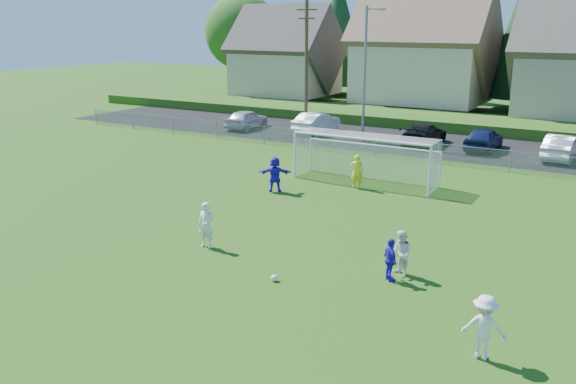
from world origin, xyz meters
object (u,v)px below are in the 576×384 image
player_blue_b (275,174)px  car_a (246,119)px  goalkeeper (357,171)px  soccer_ball (274,278)px  soccer_goal (367,151)px  car_d (424,134)px  player_white_a (206,225)px  car_f (561,147)px  player_white_c (484,327)px  car_b (316,122)px  player_white_b (401,254)px  car_e (484,139)px  player_blue_a (390,260)px

player_blue_b → car_a: 18.27m
goalkeeper → car_a: goalkeeper is taller
soccer_ball → player_blue_b: 10.70m
soccer_ball → soccer_goal: soccer_goal is taller
goalkeeper → car_d: bearing=-103.5°
player_white_a → car_f: bearing=58.2°
player_white_c → car_b: player_white_c is taller
player_white_a → player_blue_b: (-1.78, 7.78, 0.02)m
player_white_b → player_white_c: (3.50, -3.78, 0.06)m
car_e → car_f: bearing=174.8°
player_blue_b → goalkeeper: (3.20, 2.55, -0.01)m
car_b → car_d: 8.34m
player_white_b → player_white_c: bearing=-6.5°
car_b → soccer_goal: 14.50m
player_white_a → car_d: 22.83m
player_white_a → player_white_c: (10.59, -2.70, -0.01)m
car_f → car_d: bearing=-0.3°
player_blue_a → car_e: (-2.24, 22.44, 0.03)m
player_white_a → player_white_c: bearing=-23.5°
player_blue_b → player_white_a: bearing=74.5°
car_f → soccer_goal: size_ratio=0.62×
player_blue_b → car_e: 16.54m
car_b → soccer_goal: bearing=129.9°
goalkeeper → car_f: (7.94, 12.14, -0.09)m
player_blue_b → car_d: (2.56, 15.04, -0.15)m
car_a → soccer_goal: (14.42, -10.36, 0.89)m
player_white_c → car_f: player_white_c is taller
player_white_b → soccer_goal: bearing=159.1°
goalkeeper → soccer_goal: size_ratio=0.23×
goalkeeper → car_b: bearing=-71.6°
soccer_ball → car_f: 24.49m
player_blue_b → car_b: size_ratio=0.37×
player_white_b → player_blue_b: player_blue_b is taller
car_a → player_white_a: bearing=118.8°
player_white_c → car_e: (-5.90, 25.70, -0.09)m
player_blue_a → car_f: car_f is taller
goalkeeper → car_b: (-8.97, 12.86, -0.09)m
soccer_ball → player_white_c: player_white_c is taller
goalkeeper → soccer_goal: 1.62m
player_white_b → soccer_goal: size_ratio=0.21×
car_e → goalkeeper: bearing=76.8°
player_white_b → car_e: size_ratio=0.35×
soccer_goal → soccer_ball: bearing=-79.5°
soccer_ball → car_f: bearing=76.7°
player_white_c → soccer_goal: bearing=-63.9°
player_white_c → car_a: (-23.68, 24.81, -0.10)m
soccer_goal → car_f: bearing=53.1°
car_a → car_b: bearing=-170.8°
car_b → car_d: (8.33, -0.38, -0.04)m
soccer_ball → soccer_goal: (-2.42, 13.11, 1.52)m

